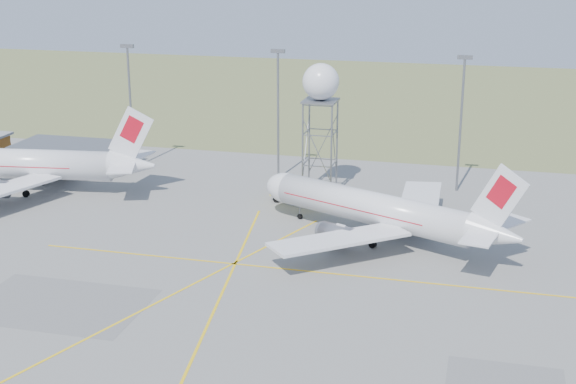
% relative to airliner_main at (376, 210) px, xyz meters
% --- Properties ---
extents(grass_strip, '(400.00, 120.00, 0.03)m').
position_rel_airliner_main_xyz_m(grass_strip, '(-9.09, 97.55, -3.86)').
color(grass_strip, '#5D6B3B').
rests_on(grass_strip, ground).
extents(building_grey, '(19.00, 10.00, 3.90)m').
position_rel_airliner_main_xyz_m(building_grey, '(-54.09, 21.55, -1.90)').
color(building_grey, gray).
rests_on(building_grey, ground).
extents(mast_a, '(2.20, 0.50, 20.50)m').
position_rel_airliner_main_xyz_m(mast_a, '(-44.09, 23.55, 8.20)').
color(mast_a, slate).
rests_on(mast_a, ground).
extents(mast_b, '(2.20, 0.50, 20.50)m').
position_rel_airliner_main_xyz_m(mast_b, '(-19.09, 23.55, 8.20)').
color(mast_b, slate).
rests_on(mast_b, ground).
extents(mast_c, '(2.20, 0.50, 20.50)m').
position_rel_airliner_main_xyz_m(mast_c, '(8.91, 23.55, 8.20)').
color(mast_c, slate).
rests_on(mast_c, ground).
extents(airliner_main, '(35.33, 32.92, 12.63)m').
position_rel_airliner_main_xyz_m(airliner_main, '(0.00, 0.00, 0.00)').
color(airliner_main, silver).
rests_on(airliner_main, ground).
extents(airliner_far, '(39.37, 38.01, 13.41)m').
position_rel_airliner_main_xyz_m(airliner_far, '(-54.66, 7.53, 0.24)').
color(airliner_far, silver).
rests_on(airliner_far, ground).
extents(radar_tower, '(5.37, 5.37, 19.43)m').
position_rel_airliner_main_xyz_m(radar_tower, '(-11.12, 17.83, 7.03)').
color(radar_tower, slate).
rests_on(radar_tower, ground).
extents(fire_truck, '(8.73, 5.00, 3.32)m').
position_rel_airliner_main_xyz_m(fire_truck, '(-12.65, 11.89, -2.28)').
color(fire_truck, yellow).
rests_on(fire_truck, ground).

